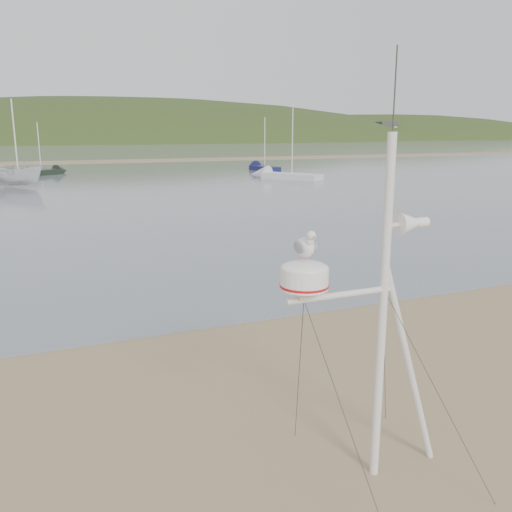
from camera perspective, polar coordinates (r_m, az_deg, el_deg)
name	(u,v)px	position (r m, az deg, el deg)	size (l,w,h in m)	color
ground	(173,446)	(7.69, -8.69, -19.19)	(560.00, 560.00, 0.00)	#866D4D
water	(30,149)	(138.41, -22.73, 10.36)	(560.00, 256.00, 0.04)	slate
sandbar	(36,163)	(76.46, -22.11, 9.09)	(560.00, 7.00, 0.07)	#866D4D
hill_ridge	(78,188)	(243.33, -18.27, 6.77)	(620.00, 180.00, 80.00)	#263616
far_cottages	(35,131)	(202.39, -22.21, 12.07)	(294.40, 6.30, 8.00)	silver
mast_rig	(377,385)	(6.62, 12.61, -13.15)	(2.19, 2.34, 4.95)	silver
boat_white	(17,157)	(43.90, -23.88, 9.51)	(1.64, 1.68, 4.36)	silver
sailboat_blue_far	(258,168)	(58.04, 0.25, 9.30)	(1.85, 5.95, 5.87)	#141746
sailboat_dark_mid	(51,172)	(55.83, -20.77, 8.32)	(4.73, 4.28, 5.18)	black
sailboat_white_near	(274,175)	(47.82, 1.91, 8.49)	(5.14, 6.75, 6.89)	silver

